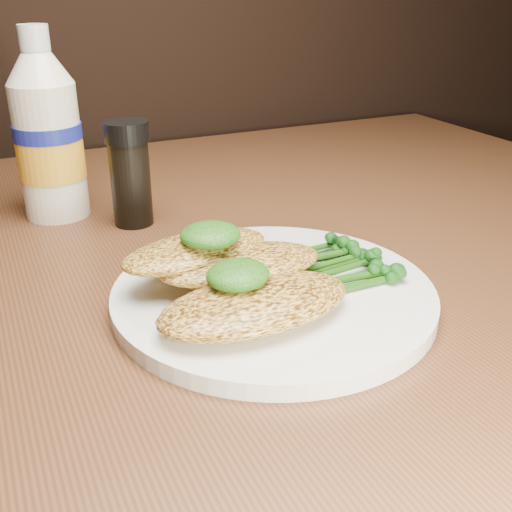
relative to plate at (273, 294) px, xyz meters
name	(u,v)px	position (x,y,z in m)	size (l,w,h in m)	color
plate	(273,294)	(0.00, 0.00, 0.00)	(0.26, 0.26, 0.01)	white
chicken_front	(255,304)	(-0.03, -0.04, 0.02)	(0.15, 0.08, 0.02)	gold
chicken_mid	(240,264)	(-0.02, 0.01, 0.03)	(0.13, 0.07, 0.02)	gold
chicken_back	(196,251)	(-0.05, 0.04, 0.03)	(0.13, 0.06, 0.02)	gold
pesto_front	(238,275)	(-0.04, -0.02, 0.04)	(0.05, 0.04, 0.02)	#0B3608
pesto_back	(210,235)	(-0.04, 0.03, 0.05)	(0.05, 0.04, 0.02)	#0B3608
broccolini_bundle	(321,264)	(0.05, 0.00, 0.02)	(0.13, 0.10, 0.02)	#1F4C10
mayo_bottle	(47,125)	(-0.13, 0.28, 0.09)	(0.07, 0.07, 0.20)	white
pepper_grinder	(130,174)	(-0.06, 0.22, 0.05)	(0.04, 0.04, 0.11)	black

